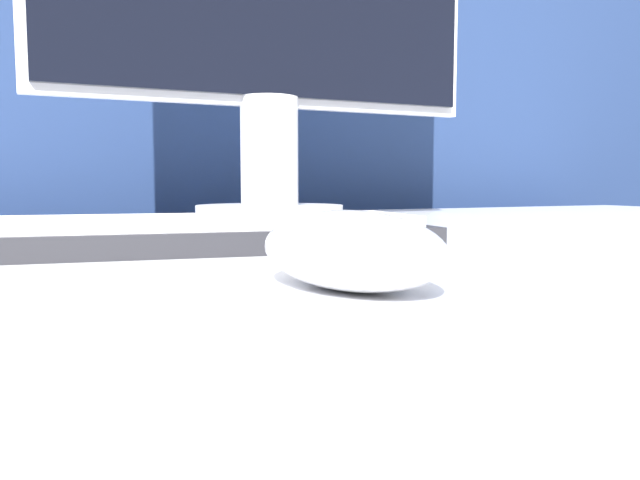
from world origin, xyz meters
TOP-DOWN VIEW (x-y plane):
  - partition_panel at (0.00, 0.73)m, footprint 5.00×0.03m
  - computer_mouse_near at (-0.02, -0.14)m, footprint 0.08×0.12m
  - keyboard at (-0.09, 0.06)m, footprint 0.45×0.17m

SIDE VIEW (x-z plane):
  - partition_panel at x=0.00m, z-range 0.00..1.44m
  - keyboard at x=-0.09m, z-range 0.78..0.80m
  - computer_mouse_near at x=-0.02m, z-range 0.78..0.81m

